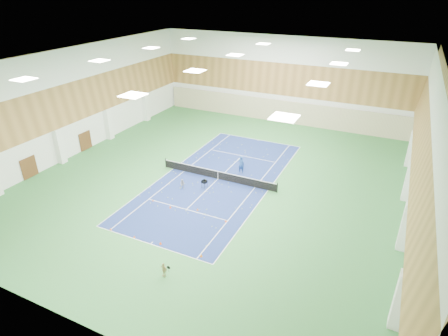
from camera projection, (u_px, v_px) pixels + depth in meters
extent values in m
plane|color=#307137|center=(218.00, 179.00, 38.82)|extent=(40.00, 40.00, 0.00)
cube|color=navy|center=(218.00, 179.00, 38.82)|extent=(10.97, 23.77, 0.01)
cube|color=#C6B793|center=(279.00, 111.00, 54.04)|extent=(35.40, 0.16, 3.20)
cube|color=#593319|center=(29.00, 167.00, 38.79)|extent=(0.08, 1.80, 2.20)
cube|color=#593319|center=(85.00, 141.00, 45.24)|extent=(0.08, 1.80, 2.20)
imported|color=#1F458E|center=(241.00, 164.00, 39.81)|extent=(0.71, 0.48, 1.91)
imported|color=#9798A0|center=(183.00, 184.00, 36.79)|extent=(0.63, 0.57, 1.06)
imported|color=tan|center=(164.00, 270.00, 25.85)|extent=(0.69, 0.38, 1.11)
cone|color=#D9530B|center=(153.00, 200.00, 34.90)|extent=(0.17, 0.17, 0.19)
cone|color=#FF4E0D|center=(170.00, 207.00, 33.86)|extent=(0.21, 0.21, 0.23)
cone|color=orange|center=(198.00, 209.00, 33.50)|extent=(0.19, 0.19, 0.21)
cone|color=#FF470D|center=(226.00, 221.00, 31.90)|extent=(0.20, 0.20, 0.22)
cone|color=#E3560B|center=(111.00, 229.00, 30.84)|extent=(0.18, 0.18, 0.20)
cone|color=#E1580B|center=(134.00, 237.00, 29.94)|extent=(0.17, 0.17, 0.19)
cone|color=#F2470C|center=(160.00, 243.00, 29.17)|extent=(0.22, 0.22, 0.24)
cone|color=orange|center=(201.00, 255.00, 27.86)|extent=(0.22, 0.22, 0.24)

